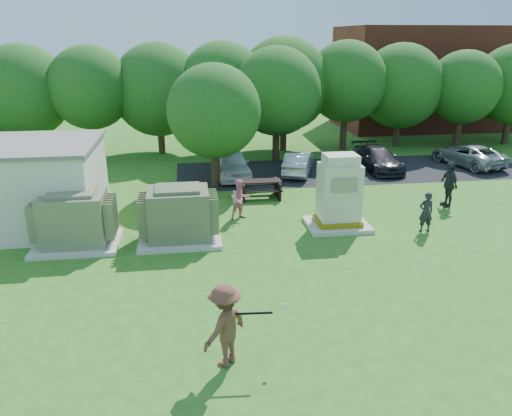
{
  "coord_description": "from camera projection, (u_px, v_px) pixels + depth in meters",
  "views": [
    {
      "loc": [
        -2.41,
        -13.0,
        7.22
      ],
      "look_at": [
        0.0,
        4.0,
        1.3
      ],
      "focal_mm": 35.0,
      "sensor_mm": 36.0,
      "label": 1
    }
  ],
  "objects": [
    {
      "name": "transformer_right",
      "position": [
        179.0,
        216.0,
        18.36
      ],
      "size": [
        3.0,
        2.4,
        2.07
      ],
      "color": "beige",
      "rests_on": "ground"
    },
    {
      "name": "batter",
      "position": [
        225.0,
        325.0,
        11.31
      ],
      "size": [
        1.46,
        1.45,
        2.02
      ],
      "primitive_type": "imported",
      "rotation": [
        0.0,
        0.0,
        3.92
      ],
      "color": "brown",
      "rests_on": "ground"
    },
    {
      "name": "tree_row",
      "position": [
        251.0,
        88.0,
        31.03
      ],
      "size": [
        41.3,
        13.3,
        7.3
      ],
      "color": "#47301E",
      "rests_on": "ground"
    },
    {
      "name": "transformer_left",
      "position": [
        75.0,
        220.0,
        17.87
      ],
      "size": [
        3.0,
        2.4,
        2.07
      ],
      "color": "beige",
      "rests_on": "ground"
    },
    {
      "name": "car_dark",
      "position": [
        377.0,
        159.0,
        28.27
      ],
      "size": [
        2.03,
        4.56,
        1.3
      ],
      "primitive_type": "imported",
      "rotation": [
        0.0,
        0.0,
        0.05
      ],
      "color": "black",
      "rests_on": "ground"
    },
    {
      "name": "picnic_table",
      "position": [
        260.0,
        187.0,
        23.44
      ],
      "size": [
        1.95,
        1.46,
        0.83
      ],
      "color": "black",
      "rests_on": "ground"
    },
    {
      "name": "generator_cabinet",
      "position": [
        339.0,
        196.0,
        19.55
      ],
      "size": [
        2.43,
        1.99,
        2.96
      ],
      "color": "beige",
      "rests_on": "ground"
    },
    {
      "name": "person_walking_right",
      "position": [
        449.0,
        184.0,
        22.13
      ],
      "size": [
        0.54,
        1.2,
        2.02
      ],
      "primitive_type": "imported",
      "rotation": [
        0.0,
        0.0,
        4.75
      ],
      "color": "#27282D",
      "rests_on": "ground"
    },
    {
      "name": "car_silver_b",
      "position": [
        468.0,
        155.0,
        29.27
      ],
      "size": [
        3.2,
        4.98,
        1.28
      ],
      "primitive_type": "imported",
      "rotation": [
        0.0,
        0.0,
        3.4
      ],
      "color": "#A4A4A8",
      "rests_on": "ground"
    },
    {
      "name": "brick_building",
      "position": [
        432.0,
        78.0,
        41.2
      ],
      "size": [
        15.0,
        8.0,
        8.0
      ],
      "primitive_type": "cube",
      "color": "maroon",
      "rests_on": "ground"
    },
    {
      "name": "person_by_generator",
      "position": [
        426.0,
        212.0,
        19.23
      ],
      "size": [
        0.59,
        0.39,
        1.6
      ],
      "primitive_type": "imported",
      "rotation": [
        0.0,
        0.0,
        3.16
      ],
      "color": "black",
      "rests_on": "ground"
    },
    {
      "name": "car_white",
      "position": [
        231.0,
        163.0,
        26.83
      ],
      "size": [
        1.94,
        4.45,
        1.49
      ],
      "primitive_type": "imported",
      "rotation": [
        0.0,
        0.0,
        0.04
      ],
      "color": "silver",
      "rests_on": "ground"
    },
    {
      "name": "car_silver_a",
      "position": [
        298.0,
        163.0,
        27.45
      ],
      "size": [
        2.55,
        4.03,
        1.25
      ],
      "primitive_type": "imported",
      "rotation": [
        0.0,
        0.0,
        2.79
      ],
      "color": "#A8A9AD",
      "rests_on": "ground"
    },
    {
      "name": "batting_equipment",
      "position": [
        254.0,
        312.0,
        11.27
      ],
      "size": [
        1.49,
        0.4,
        0.1
      ],
      "color": "black",
      "rests_on": "ground"
    },
    {
      "name": "parking_strip",
      "position": [
        354.0,
        170.0,
        28.4
      ],
      "size": [
        20.0,
        6.0,
        0.01
      ],
      "primitive_type": "cube",
      "color": "#232326",
      "rests_on": "ground"
    },
    {
      "name": "person_at_picnic",
      "position": [
        240.0,
        199.0,
        20.59
      ],
      "size": [
        0.99,
        0.89,
        1.7
      ],
      "primitive_type": "imported",
      "rotation": [
        0.0,
        0.0,
        0.35
      ],
      "color": "pink",
      "rests_on": "ground"
    },
    {
      "name": "ground",
      "position": [
        275.0,
        293.0,
        14.84
      ],
      "size": [
        120.0,
        120.0,
        0.0
      ],
      "primitive_type": "plane",
      "color": "#2D6619",
      "rests_on": "ground"
    }
  ]
}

